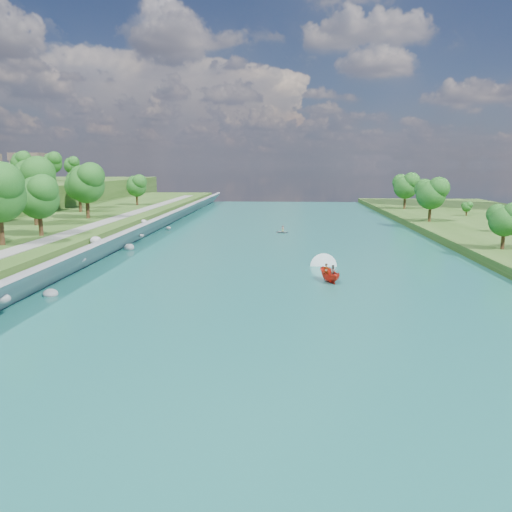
{
  "coord_description": "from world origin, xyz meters",
  "views": [
    {
      "loc": [
        0.22,
        -48.76,
        13.73
      ],
      "look_at": [
        -3.34,
        12.64,
        2.5
      ],
      "focal_mm": 35.0,
      "sensor_mm": 36.0,
      "label": 1
    }
  ],
  "objects": [
    {
      "name": "riprap_bank",
      "position": [
        -25.84,
        18.96,
        1.79
      ],
      "size": [
        4.45,
        236.0,
        4.34
      ],
      "color": "slate",
      "rests_on": "ground"
    },
    {
      "name": "riverside_path",
      "position": [
        -32.5,
        20.0,
        3.55
      ],
      "size": [
        3.0,
        200.0,
        0.1
      ],
      "primitive_type": "cube",
      "color": "gray",
      "rests_on": "berm_west"
    },
    {
      "name": "raft",
      "position": [
        -0.19,
        52.13,
        0.43
      ],
      "size": [
        3.31,
        3.12,
        1.49
      ],
      "rotation": [
        0.0,
        0.0,
        0.95
      ],
      "color": "#919399",
      "rests_on": "river_water"
    },
    {
      "name": "ridge_west",
      "position": [
        -82.5,
        95.0,
        4.5
      ],
      "size": [
        60.0,
        120.0,
        9.0
      ],
      "primitive_type": "cube",
      "color": "#2D5119",
      "rests_on": "ground"
    },
    {
      "name": "trees_east",
      "position": [
        34.17,
        47.04,
        6.46
      ],
      "size": [
        18.22,
        140.81,
        11.8
      ],
      "color": "#124514",
      "rests_on": "berm_east"
    },
    {
      "name": "motorboat",
      "position": [
        5.58,
        10.87,
        0.82
      ],
      "size": [
        3.6,
        19.08,
        2.23
      ],
      "rotation": [
        0.0,
        0.0,
        3.42
      ],
      "color": "red",
      "rests_on": "river_water"
    },
    {
      "name": "river_water",
      "position": [
        0.0,
        20.0,
        0.05
      ],
      "size": [
        55.0,
        240.0,
        0.1
      ],
      "primitive_type": "cube",
      "color": "#185D50",
      "rests_on": "ground"
    },
    {
      "name": "ground",
      "position": [
        0.0,
        0.0,
        0.0
      ],
      "size": [
        260.0,
        260.0,
        0.0
      ],
      "primitive_type": "plane",
      "color": "#2D5119",
      "rests_on": "ground"
    },
    {
      "name": "trees_ridge",
      "position": [
        -69.74,
        89.33,
        13.65
      ],
      "size": [
        15.21,
        39.69,
        9.97
      ],
      "color": "#124514",
      "rests_on": "ridge_west"
    }
  ]
}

